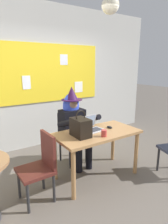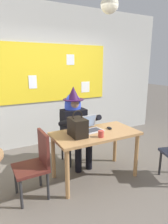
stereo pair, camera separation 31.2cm
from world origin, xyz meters
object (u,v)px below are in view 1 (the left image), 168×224
Objects in this scene: handbag at (81,127)px; coffee_mug at (104,133)px; chair_spare_by_window at (41,164)px; chair_at_desk at (70,134)px; computer_mouse at (110,127)px; desk_main at (97,138)px; laptop at (91,127)px; person_costumed at (74,121)px.

handbag is 3.98× the size of coffee_mug.
handbag is 0.34m from coffee_mug.
chair_spare_by_window is (-0.88, 0.18, -0.30)m from coffee_mug.
handbag is 0.43× the size of chair_spare_by_window.
chair_at_desk is 0.84m from handbag.
computer_mouse is 0.59m from handbag.
chair_at_desk is at bearing 92.35° from coffee_mug.
laptop reaches higher than desk_main.
coffee_mug is (-0.31, -0.24, 0.03)m from computer_mouse.
coffee_mug is (-0.03, -0.20, 0.15)m from desk_main.
person_costumed reaches higher than desk_main.
person_costumed reaches higher than handbag.
desk_main is at bearing -84.47° from laptop.
handbag is 0.72m from chair_spare_by_window.
person_costumed is at bearing -146.66° from chair_spare_by_window.
laptop is (0.05, -0.57, 0.29)m from chair_at_desk.
computer_mouse is at bearing 37.51° from coffee_mug.
coffee_mug is at bearing -99.13° from desk_main.
handbag is at bearing -20.26° from chair_at_desk.
person_costumed is at bearing 92.49° from coffee_mug.
chair_at_desk is at bearing 95.68° from desk_main.
laptop reaches higher than coffee_mug.
person_costumed is at bearing 115.43° from computer_mouse.
chair_at_desk is 9.49× the size of coffee_mug.
handbag is at bearing 145.52° from coffee_mug.
chair_at_desk reaches higher than desk_main.
handbag is (-0.24, -0.71, 0.37)m from chair_at_desk.
handbag reaches higher than chair_at_desk.
chair_at_desk is 0.66× the size of person_costumed.
desk_main is 0.20m from laptop.
person_costumed is 0.78m from coffee_mug.
laptop is 3.43× the size of computer_mouse.
laptop is 0.31m from computer_mouse.
chair_at_desk reaches higher than computer_mouse.
person_costumed is 3.85× the size of laptop.
handbag is at bearing 178.00° from computer_mouse.
desk_main is 0.60m from person_costumed.
desk_main is at bearing 2.81° from handbag.
laptop reaches higher than chair_at_desk.
chair_at_desk is 1.02× the size of chair_spare_by_window.
chair_spare_by_window is at bearing 175.70° from computer_mouse.
laptop reaches higher than chair_spare_by_window.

